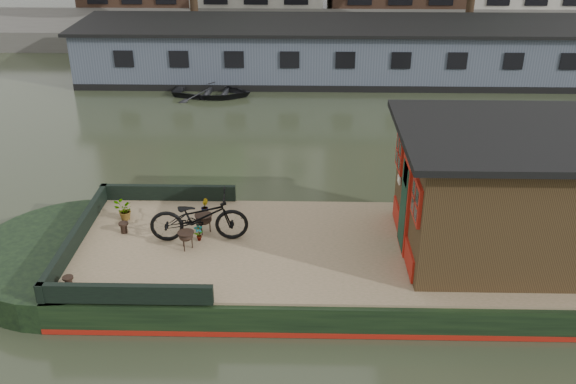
{
  "coord_description": "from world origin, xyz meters",
  "views": [
    {
      "loc": [
        -1.54,
        -10.77,
        7.15
      ],
      "look_at": [
        -1.8,
        0.5,
        1.57
      ],
      "focal_mm": 40.0,
      "sensor_mm": 36.0,
      "label": 1
    }
  ],
  "objects_px": {
    "brazier_front": "(186,240)",
    "brazier_rear": "(204,223)",
    "potted_plant_a": "(199,233)",
    "dinghy": "(212,88)",
    "bicycle": "(199,217)",
    "cabin": "(502,191)"
  },
  "relations": [
    {
      "from": "bicycle",
      "to": "dinghy",
      "type": "height_order",
      "value": "bicycle"
    },
    {
      "from": "potted_plant_a",
      "to": "bicycle",
      "type": "bearing_deg",
      "value": 63.56
    },
    {
      "from": "bicycle",
      "to": "dinghy",
      "type": "relative_size",
      "value": 0.68
    },
    {
      "from": "bicycle",
      "to": "brazier_front",
      "type": "distance_m",
      "value": 0.52
    },
    {
      "from": "brazier_rear",
      "to": "dinghy",
      "type": "height_order",
      "value": "brazier_rear"
    },
    {
      "from": "potted_plant_a",
      "to": "dinghy",
      "type": "xyz_separation_m",
      "value": [
        -1.23,
        11.28,
        -0.53
      ]
    },
    {
      "from": "bicycle",
      "to": "brazier_rear",
      "type": "bearing_deg",
      "value": -13.11
    },
    {
      "from": "potted_plant_a",
      "to": "brazier_rear",
      "type": "bearing_deg",
      "value": 79.21
    },
    {
      "from": "bicycle",
      "to": "brazier_front",
      "type": "bearing_deg",
      "value": 144.66
    },
    {
      "from": "potted_plant_a",
      "to": "brazier_front",
      "type": "height_order",
      "value": "brazier_front"
    },
    {
      "from": "bicycle",
      "to": "cabin",
      "type": "bearing_deg",
      "value": -96.84
    },
    {
      "from": "potted_plant_a",
      "to": "brazier_front",
      "type": "relative_size",
      "value": 0.93
    },
    {
      "from": "cabin",
      "to": "dinghy",
      "type": "relative_size",
      "value": 1.41
    },
    {
      "from": "brazier_front",
      "to": "dinghy",
      "type": "relative_size",
      "value": 0.13
    },
    {
      "from": "potted_plant_a",
      "to": "brazier_rear",
      "type": "height_order",
      "value": "brazier_rear"
    },
    {
      "from": "brazier_front",
      "to": "cabin",
      "type": "bearing_deg",
      "value": 1.49
    },
    {
      "from": "bicycle",
      "to": "brazier_front",
      "type": "xyz_separation_m",
      "value": [
        -0.21,
        -0.36,
        -0.32
      ]
    },
    {
      "from": "cabin",
      "to": "dinghy",
      "type": "xyz_separation_m",
      "value": [
        -6.97,
        11.44,
        -1.58
      ]
    },
    {
      "from": "brazier_front",
      "to": "brazier_rear",
      "type": "bearing_deg",
      "value": 68.52
    },
    {
      "from": "bicycle",
      "to": "potted_plant_a",
      "type": "distance_m",
      "value": 0.34
    },
    {
      "from": "potted_plant_a",
      "to": "dinghy",
      "type": "height_order",
      "value": "potted_plant_a"
    },
    {
      "from": "bicycle",
      "to": "dinghy",
      "type": "bearing_deg",
      "value": 1.52
    }
  ]
}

